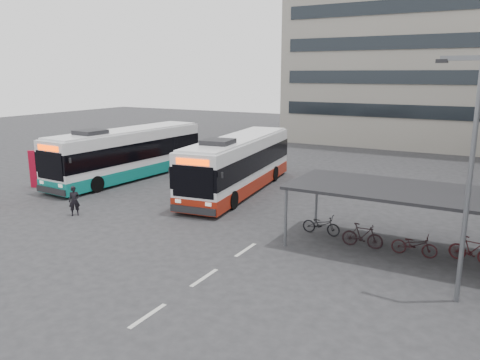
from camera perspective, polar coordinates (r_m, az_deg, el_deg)
The scene contains 10 objects.
ground at distance 20.24m, azimuth -5.60°, elevation -7.23°, with size 120.00×120.00×0.00m, color #28282B.
bike_shelter at distance 19.48m, azimuth 20.88°, elevation -4.14°, with size 10.00×4.00×2.54m.
office_block at distance 52.08m, azimuth 24.88°, elevation 17.88°, with size 30.00×15.00×25.00m, color gray.
road_markings at distance 16.64m, azimuth -4.38°, elevation -11.78°, with size 0.15×7.60×0.01m.
bus_main at distance 27.94m, azimuth -0.17°, elevation 1.92°, with size 4.06×12.08×3.50m.
bus_teal at distance 32.26m, azimuth -13.51°, elevation 3.10°, with size 3.27×12.20×3.57m.
pedestrian at distance 24.68m, azimuth -19.54°, elevation -2.41°, with size 0.54×0.36×1.49m, color black.
lamp_post at distance 15.23m, azimuth 25.98°, elevation 1.39°, with size 1.31×0.25×7.45m.
sign_totem_mid at distance 31.59m, azimuth -23.90°, elevation 1.30°, with size 0.49×0.28×2.32m.
sign_totem_north at distance 34.56m, azimuth -18.53°, elevation 2.67°, with size 0.49×0.29×2.34m.
Camera 1 is at (10.95, -15.55, 6.94)m, focal length 35.00 mm.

